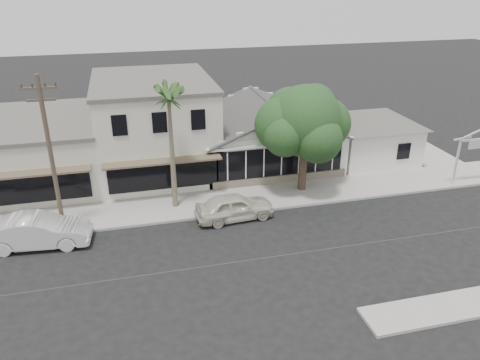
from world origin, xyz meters
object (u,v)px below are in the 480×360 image
object	(u,v)px
utility_pole	(51,154)
car_0	(234,207)
car_1	(38,231)
shade_tree	(303,122)

from	to	relation	value
utility_pole	car_0	size ratio (longest dim) A/B	1.93
utility_pole	car_1	distance (m)	4.20
utility_pole	shade_tree	xyz separation A→B (m)	(15.01, 2.20, -0.04)
car_0	utility_pole	bearing A→B (deg)	81.26
car_1	car_0	bearing A→B (deg)	-82.89
shade_tree	car_0	bearing A→B (deg)	-151.20
utility_pole	car_0	xyz separation A→B (m)	(9.76, -0.69, -3.99)
utility_pole	car_1	bearing A→B (deg)	-136.91
car_0	shade_tree	distance (m)	7.18
utility_pole	shade_tree	bearing A→B (deg)	8.33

